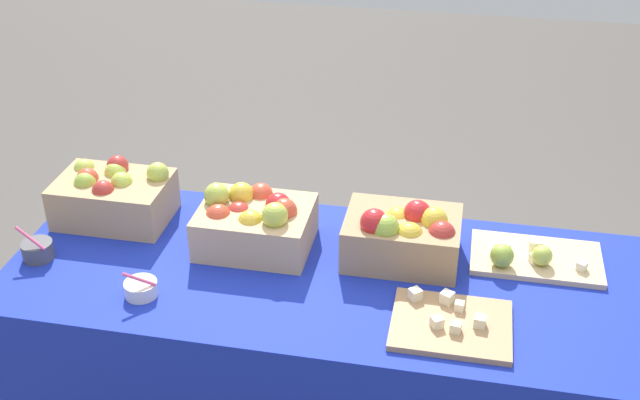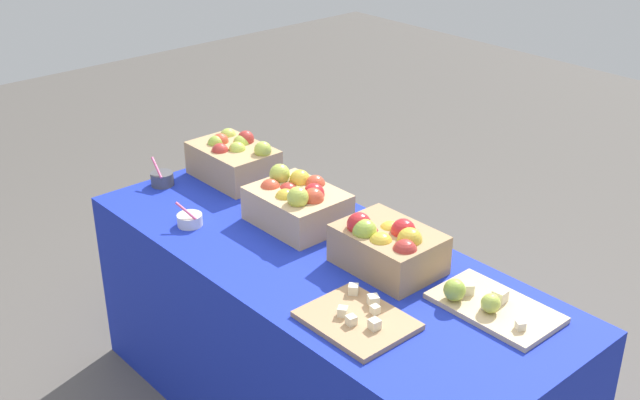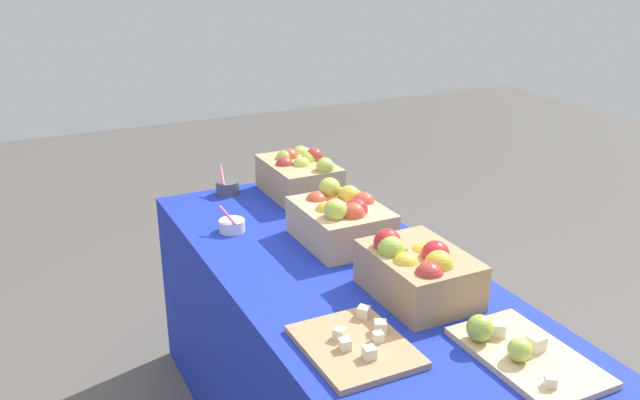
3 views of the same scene
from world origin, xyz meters
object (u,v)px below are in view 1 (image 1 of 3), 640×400
at_px(apple_crate_middle, 255,222).
at_px(cutting_board_back, 531,257).
at_px(sample_bowl_mid, 141,288).
at_px(apple_crate_left, 113,195).
at_px(sample_bowl_near, 38,250).
at_px(apple_crate_right, 403,235).
at_px(cutting_board_front, 451,324).

distance_m(apple_crate_middle, cutting_board_back, 0.84).
bearing_deg(cutting_board_back, sample_bowl_mid, -160.87).
height_order(apple_crate_left, sample_bowl_near, apple_crate_left).
height_order(apple_crate_left, sample_bowl_mid, apple_crate_left).
bearing_deg(cutting_board_back, sample_bowl_near, -169.78).
bearing_deg(sample_bowl_mid, apple_crate_middle, 51.31).
relative_size(apple_crate_middle, apple_crate_right, 1.00).
bearing_deg(apple_crate_left, apple_crate_right, -3.44).
relative_size(apple_crate_right, sample_bowl_mid, 3.50).
relative_size(apple_crate_left, apple_crate_middle, 1.05).
xyz_separation_m(apple_crate_left, sample_bowl_mid, (0.24, -0.38, -0.06)).
bearing_deg(apple_crate_right, cutting_board_back, 8.05).
relative_size(apple_crate_middle, cutting_board_back, 0.88).
relative_size(apple_crate_middle, sample_bowl_mid, 3.51).
xyz_separation_m(apple_crate_middle, sample_bowl_near, (-0.63, -0.20, -0.06)).
bearing_deg(sample_bowl_mid, cutting_board_back, 19.13).
relative_size(apple_crate_left, sample_bowl_mid, 3.67).
bearing_deg(sample_bowl_mid, apple_crate_left, 122.55).
distance_m(apple_crate_left, cutting_board_front, 1.17).
height_order(cutting_board_back, sample_bowl_near, sample_bowl_near).
bearing_deg(sample_bowl_mid, apple_crate_right, 24.64).
xyz_separation_m(cutting_board_front, cutting_board_back, (0.22, 0.35, 0.01)).
bearing_deg(apple_crate_middle, apple_crate_right, 1.43).
bearing_deg(apple_crate_left, cutting_board_front, -17.56).
bearing_deg(cutting_board_back, cutting_board_front, -122.07).
height_order(apple_crate_middle, cutting_board_back, apple_crate_middle).
bearing_deg(apple_crate_middle, cutting_board_front, -24.60).
distance_m(apple_crate_right, sample_bowl_mid, 0.78).
distance_m(apple_crate_left, apple_crate_middle, 0.50).
relative_size(apple_crate_right, cutting_board_back, 0.88).
xyz_separation_m(apple_crate_middle, sample_bowl_mid, (-0.25, -0.31, -0.06)).
xyz_separation_m(cutting_board_back, sample_bowl_near, (-1.47, -0.26, 0.01)).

